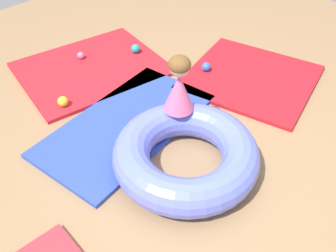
{
  "coord_description": "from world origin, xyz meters",
  "views": [
    {
      "loc": [
        -1.63,
        -1.33,
        2.31
      ],
      "look_at": [
        -0.03,
        0.25,
        0.33
      ],
      "focal_mm": 40.08,
      "sensor_mm": 36.0,
      "label": 1
    }
  ],
  "objects": [
    {
      "name": "ground_plane",
      "position": [
        0.0,
        0.0,
        0.0
      ],
      "size": [
        8.0,
        8.0,
        0.0
      ],
      "primitive_type": "plane",
      "color": "#93704C"
    },
    {
      "name": "play_ball_yellow",
      "position": [
        -0.29,
        1.42,
        0.09
      ],
      "size": [
        0.1,
        0.1,
        0.1
      ],
      "primitive_type": "sphere",
      "color": "yellow",
      "rests_on": "gym_mat_front"
    },
    {
      "name": "play_ball_teal",
      "position": [
        0.88,
        1.67,
        0.09
      ],
      "size": [
        0.1,
        0.1,
        0.1
      ],
      "primitive_type": "sphere",
      "color": "teal",
      "rests_on": "gym_mat_front"
    },
    {
      "name": "child_in_pink",
      "position": [
        0.23,
        0.37,
        0.55
      ],
      "size": [
        0.37,
        0.37,
        0.51
      ],
      "rotation": [
        0.0,
        0.0,
        3.89
      ],
      "color": "#E5608E",
      "rests_on": "inflatable_cushion"
    },
    {
      "name": "play_ball_red",
      "position": [
        -0.11,
        0.5,
        0.08
      ],
      "size": [
        0.09,
        0.09,
        0.09
      ],
      "primitive_type": "sphere",
      "color": "red",
      "rests_on": "gym_mat_far_left"
    },
    {
      "name": "play_ball_pink",
      "position": [
        0.35,
        2.02,
        0.08
      ],
      "size": [
        0.08,
        0.08,
        0.08
      ],
      "primitive_type": "sphere",
      "color": "pink",
      "rests_on": "gym_mat_front"
    },
    {
      "name": "inflatable_cushion",
      "position": [
        -0.03,
        0.05,
        0.15
      ],
      "size": [
        1.18,
        1.18,
        0.3
      ],
      "primitive_type": "torus",
      "color": "#6070E5",
      "rests_on": "ground"
    },
    {
      "name": "play_ball_blue",
      "position": [
        1.16,
        0.83,
        0.09
      ],
      "size": [
        0.1,
        0.1,
        0.1
      ],
      "primitive_type": "sphere",
      "color": "blue",
      "rests_on": "gym_mat_far_right"
    },
    {
      "name": "gym_mat_front",
      "position": [
        0.32,
        1.79,
        0.02
      ],
      "size": [
        1.71,
        1.5,
        0.04
      ],
      "primitive_type": "cube",
      "rotation": [
        0.0,
        0.0,
        -0.18
      ],
      "color": "red",
      "rests_on": "ground"
    },
    {
      "name": "gym_mat_far_right",
      "position": [
        1.42,
        0.41,
        0.02
      ],
      "size": [
        1.51,
        1.53,
        0.04
      ],
      "primitive_type": "cube",
      "rotation": [
        0.0,
        0.0,
        0.24
      ],
      "color": "#B21923",
      "rests_on": "ground"
    },
    {
      "name": "gym_mat_far_left",
      "position": [
        -0.03,
        0.79,
        0.02
      ],
      "size": [
        1.79,
        1.11,
        0.04
      ],
      "primitive_type": "cube",
      "rotation": [
        0.0,
        0.0,
        0.14
      ],
      "color": "#2D47B7",
      "rests_on": "ground"
    }
  ]
}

